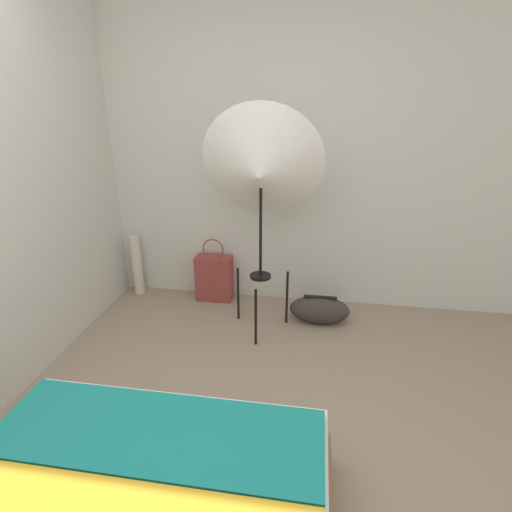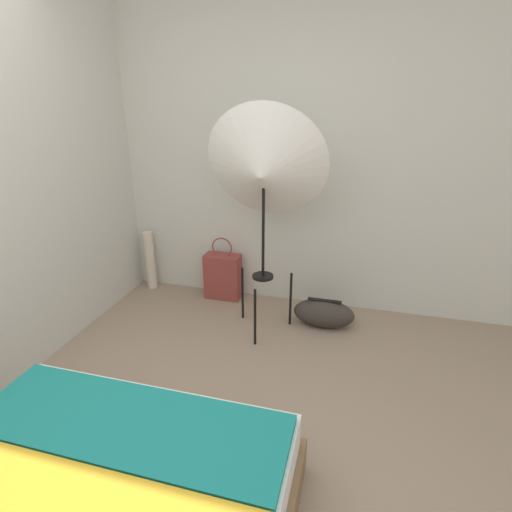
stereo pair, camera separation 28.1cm
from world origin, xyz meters
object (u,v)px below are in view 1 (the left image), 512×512
photo_umbrella (261,171)px  paper_roll (137,265)px  duffel_bag (319,310)px  tote_bag (214,278)px

photo_umbrella → paper_roll: photo_umbrella is taller
duffel_bag → paper_roll: bearing=170.5°
photo_umbrella → paper_roll: 1.64m
tote_bag → duffel_bag: tote_bag is taller
photo_umbrella → tote_bag: size_ratio=2.94×
duffel_bag → paper_roll: size_ratio=0.87×
paper_roll → photo_umbrella: bearing=-20.0°
duffel_bag → tote_bag: bearing=164.3°
tote_bag → duffel_bag: (0.96, -0.27, -0.10)m
tote_bag → paper_roll: size_ratio=1.04×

